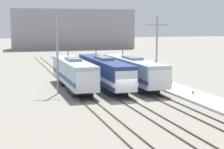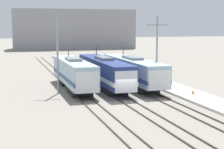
{
  "view_description": "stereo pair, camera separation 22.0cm",
  "coord_description": "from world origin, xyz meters",
  "px_view_note": "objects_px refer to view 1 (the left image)",
  "views": [
    {
      "loc": [
        -13.47,
        -39.32,
        8.61
      ],
      "look_at": [
        -0.55,
        3.82,
        2.56
      ],
      "focal_mm": 60.0,
      "sensor_mm": 36.0,
      "label": 1
    },
    {
      "loc": [
        -13.26,
        -39.39,
        8.61
      ],
      "look_at": [
        -0.55,
        3.82,
        2.56
      ],
      "focal_mm": 60.0,
      "sensor_mm": 36.0,
      "label": 2
    }
  ],
  "objects_px": {
    "locomotive_far_left": "(74,74)",
    "catenary_tower_right": "(157,49)",
    "locomotive_far_right": "(133,71)",
    "traffic_cone": "(193,92)",
    "catenary_tower_left": "(57,51)",
    "locomotive_center": "(105,72)"
  },
  "relations": [
    {
      "from": "locomotive_far_right",
      "to": "catenary_tower_left",
      "type": "xyz_separation_m",
      "value": [
        -10.95,
        -2.6,
        3.15
      ]
    },
    {
      "from": "locomotive_far_left",
      "to": "locomotive_center",
      "type": "relative_size",
      "value": 0.89
    },
    {
      "from": "catenary_tower_left",
      "to": "traffic_cone",
      "type": "height_order",
      "value": "catenary_tower_left"
    },
    {
      "from": "locomotive_center",
      "to": "catenary_tower_right",
      "type": "bearing_deg",
      "value": -19.67
    },
    {
      "from": "locomotive_far_right",
      "to": "traffic_cone",
      "type": "bearing_deg",
      "value": -63.07
    },
    {
      "from": "locomotive_far_left",
      "to": "locomotive_far_right",
      "type": "relative_size",
      "value": 0.89
    },
    {
      "from": "locomotive_far_left",
      "to": "traffic_cone",
      "type": "xyz_separation_m",
      "value": [
        12.99,
        -8.36,
        -1.64
      ]
    },
    {
      "from": "locomotive_far_right",
      "to": "traffic_cone",
      "type": "distance_m",
      "value": 10.05
    },
    {
      "from": "catenary_tower_left",
      "to": "catenary_tower_right",
      "type": "relative_size",
      "value": 1.0
    },
    {
      "from": "locomotive_far_left",
      "to": "traffic_cone",
      "type": "relative_size",
      "value": 32.1
    },
    {
      "from": "locomotive_far_left",
      "to": "traffic_cone",
      "type": "distance_m",
      "value": 15.53
    },
    {
      "from": "traffic_cone",
      "to": "locomotive_far_left",
      "type": "bearing_deg",
      "value": 147.23
    },
    {
      "from": "traffic_cone",
      "to": "catenary_tower_right",
      "type": "bearing_deg",
      "value": 109.0
    },
    {
      "from": "locomotive_far_left",
      "to": "catenary_tower_left",
      "type": "distance_m",
      "value": 4.49
    },
    {
      "from": "locomotive_far_left",
      "to": "locomotive_center",
      "type": "distance_m",
      "value": 4.25
    },
    {
      "from": "locomotive_center",
      "to": "catenary_tower_right",
      "type": "relative_size",
      "value": 1.99
    },
    {
      "from": "catenary_tower_right",
      "to": "locomotive_far_left",
      "type": "bearing_deg",
      "value": 168.94
    },
    {
      "from": "locomotive_center",
      "to": "locomotive_far_right",
      "type": "bearing_deg",
      "value": 3.32
    },
    {
      "from": "locomotive_far_left",
      "to": "catenary_tower_right",
      "type": "distance_m",
      "value": 11.47
    },
    {
      "from": "locomotive_far_right",
      "to": "traffic_cone",
      "type": "xyz_separation_m",
      "value": [
        4.49,
        -8.84,
        -1.6
      ]
    },
    {
      "from": "catenary_tower_left",
      "to": "catenary_tower_right",
      "type": "xyz_separation_m",
      "value": [
        13.29,
        0.0,
        0.0
      ]
    },
    {
      "from": "catenary_tower_right",
      "to": "locomotive_center",
      "type": "bearing_deg",
      "value": 160.33
    }
  ]
}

